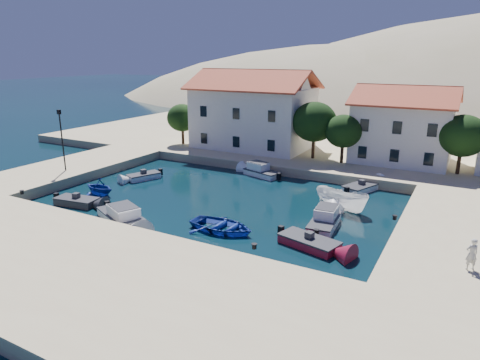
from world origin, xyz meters
name	(u,v)px	position (x,y,z in m)	size (l,w,h in m)	color
ground	(146,242)	(0.00, 0.00, 0.00)	(400.00, 400.00, 0.00)	black
quay_south	(75,273)	(0.00, -6.00, 0.50)	(52.00, 12.00, 1.00)	tan
quay_west	(72,169)	(-19.00, 10.00, 0.50)	(8.00, 20.00, 1.00)	tan
quay_north	(336,143)	(2.00, 38.00, 0.50)	(80.00, 36.00, 1.00)	tan
hills	(472,177)	(20.64, 123.62, -23.40)	(254.00, 176.00, 99.00)	tan
building_left	(253,108)	(-6.00, 28.00, 5.94)	(14.70, 9.45, 9.70)	white
building_mid	(403,123)	(12.00, 29.00, 5.22)	(10.50, 8.40, 8.30)	white
trees	(327,126)	(4.51, 25.46, 4.84)	(37.30, 5.30, 6.45)	#382314
lamppost	(62,134)	(-17.50, 8.00, 4.75)	(0.35, 0.25, 6.22)	black
bollards	(210,216)	(2.80, 3.87, 1.15)	(29.36, 9.56, 0.30)	black
motorboat_grey_sw	(77,201)	(-10.35, 3.10, 0.29)	(3.94, 2.18, 1.25)	#323237
cabin_cruiser_south	(121,215)	(-4.34, 2.13, 0.48)	(5.39, 4.00, 1.60)	white
rowboat_south	(222,231)	(3.56, 4.26, 0.00)	(3.58, 5.01, 1.04)	navy
motorboat_red_se	(309,242)	(10.14, 4.78, 0.29)	(4.44, 2.81, 1.25)	maroon
cabin_cruiser_east	(324,221)	(9.95, 8.59, 0.48)	(2.20, 4.58, 1.60)	white
boat_east	(341,210)	(10.01, 12.90, 0.00)	(1.88, 4.99, 1.93)	white
motorboat_white_ne	(362,188)	(10.23, 19.00, 0.29)	(3.17, 4.36, 1.25)	white
rowboat_west	(100,194)	(-10.86, 6.19, 0.00)	(2.82, 3.27, 1.72)	navy
motorboat_white_west	(144,176)	(-10.58, 11.98, 0.30)	(2.66, 3.66, 1.25)	white
cabin_cruiser_north	(262,172)	(-0.33, 19.00, 0.48)	(4.39, 2.83, 1.60)	white
pedestrian	(472,254)	(19.66, 4.19, 1.93)	(0.68, 0.45, 1.86)	beige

